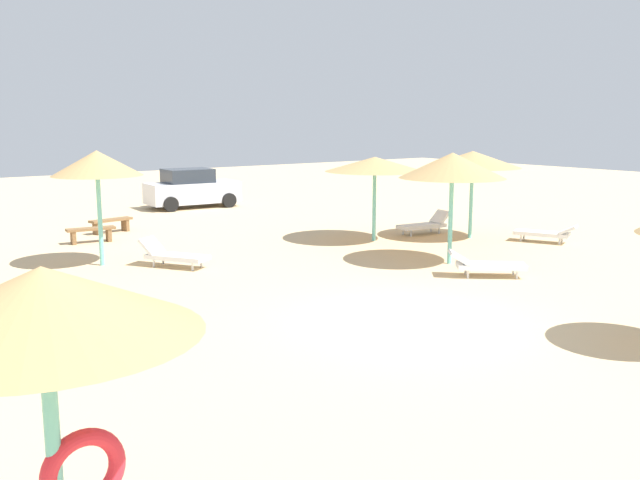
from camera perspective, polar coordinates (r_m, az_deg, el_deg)
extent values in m
plane|color=#D1B284|center=(13.95, 7.40, -6.59)|extent=(80.00, 80.00, 0.00)
cylinder|color=#6BC6BC|center=(6.08, -20.78, -17.44)|extent=(0.12, 0.12, 2.45)
cone|color=tan|center=(5.59, -21.66, -4.64)|extent=(2.38, 2.38, 0.53)
torus|color=red|center=(6.15, -18.69, -17.41)|extent=(0.71, 0.18, 0.70)
cylinder|color=#6BC6BC|center=(23.57, 12.22, 3.09)|extent=(0.12, 0.12, 2.44)
cone|color=tan|center=(23.45, 12.34, 6.45)|extent=(3.13, 3.13, 0.54)
cylinder|color=#6BC6BC|center=(22.59, 4.44, 2.88)|extent=(0.12, 0.12, 2.35)
cone|color=tan|center=(22.47, 4.49, 6.19)|extent=(3.20, 3.20, 0.46)
cylinder|color=#6BC6BC|center=(19.29, 10.60, 1.66)|extent=(0.12, 0.12, 2.44)
cone|color=tan|center=(19.14, 10.74, 6.00)|extent=(2.87, 2.87, 0.68)
cylinder|color=#6BC6BC|center=(19.62, -17.50, 1.63)|extent=(0.12, 0.12, 2.53)
cone|color=tan|center=(19.47, -17.73, 6.00)|extent=(2.38, 2.38, 0.67)
cube|color=white|center=(23.50, 17.61, 0.51)|extent=(1.30, 1.81, 0.12)
cube|color=white|center=(23.34, 19.56, 0.79)|extent=(0.80, 0.75, 0.32)
cylinder|color=silver|center=(23.64, 19.12, 0.06)|extent=(0.06, 0.06, 0.22)
cylinder|color=silver|center=(23.21, 18.94, -0.10)|extent=(0.06, 0.06, 0.22)
cylinder|color=silver|center=(23.85, 16.28, 0.30)|extent=(0.06, 0.06, 0.22)
cylinder|color=silver|center=(23.43, 16.05, 0.14)|extent=(0.06, 0.06, 0.22)
cube|color=white|center=(24.18, 8.26, 1.14)|extent=(1.76, 0.83, 0.12)
cube|color=white|center=(24.64, 9.75, 1.87)|extent=(0.51, 0.69, 0.45)
cylinder|color=silver|center=(24.75, 9.04, 0.92)|extent=(0.06, 0.06, 0.22)
cylinder|color=silver|center=(24.41, 9.68, 0.78)|extent=(0.06, 0.06, 0.22)
cylinder|color=silver|center=(24.02, 6.80, 0.70)|extent=(0.06, 0.06, 0.22)
cylinder|color=silver|center=(23.68, 7.44, 0.55)|extent=(0.06, 0.06, 0.22)
cube|color=white|center=(18.06, 13.78, -2.06)|extent=(1.71, 1.59, 0.12)
cube|color=white|center=(17.90, 11.28, -1.42)|extent=(0.81, 0.82, 0.35)
cylinder|color=silver|center=(17.79, 11.97, -2.73)|extent=(0.06, 0.06, 0.22)
cylinder|color=silver|center=(18.21, 11.78, -2.43)|extent=(0.06, 0.06, 0.22)
cylinder|color=silver|center=(17.99, 15.76, -2.74)|extent=(0.06, 0.06, 0.22)
cylinder|color=silver|center=(18.42, 15.48, -2.44)|extent=(0.06, 0.06, 0.22)
cube|color=white|center=(19.02, -11.56, -1.37)|extent=(1.44, 1.78, 0.12)
cube|color=white|center=(19.42, -13.56, -0.45)|extent=(0.78, 0.72, 0.44)
cylinder|color=silver|center=(19.21, -13.40, -1.85)|extent=(0.06, 0.06, 0.22)
cylinder|color=silver|center=(19.56, -12.66, -1.60)|extent=(0.06, 0.06, 0.22)
cylinder|color=silver|center=(18.56, -10.35, -2.15)|extent=(0.06, 0.06, 0.22)
cylinder|color=silver|center=(18.92, -9.65, -1.89)|extent=(0.06, 0.06, 0.22)
cube|color=brown|center=(25.24, -16.68, 1.58)|extent=(1.55, 0.66, 0.08)
cube|color=brown|center=(25.01, -17.74, 0.88)|extent=(0.18, 0.38, 0.41)
cube|color=brown|center=(25.55, -15.59, 1.17)|extent=(0.18, 0.38, 0.41)
cube|color=brown|center=(23.42, -18.18, 0.87)|extent=(1.54, 0.57, 0.08)
cube|color=brown|center=(23.35, -19.47, 0.16)|extent=(0.16, 0.37, 0.41)
cube|color=brown|center=(23.57, -16.84, 0.39)|extent=(0.16, 0.37, 0.41)
cube|color=silver|center=(31.53, -10.35, 3.84)|extent=(4.11, 1.98, 0.90)
cube|color=#262D38|center=(31.38, -10.73, 5.18)|extent=(2.11, 1.70, 0.60)
cylinder|color=black|center=(32.89, -8.73, 3.52)|extent=(0.65, 0.27, 0.64)
cylinder|color=black|center=(31.30, -7.43, 3.23)|extent=(0.65, 0.27, 0.64)
cylinder|color=black|center=(31.91, -13.17, 3.18)|extent=(0.65, 0.27, 0.64)
cylinder|color=black|center=(30.27, -12.07, 2.87)|extent=(0.65, 0.27, 0.64)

